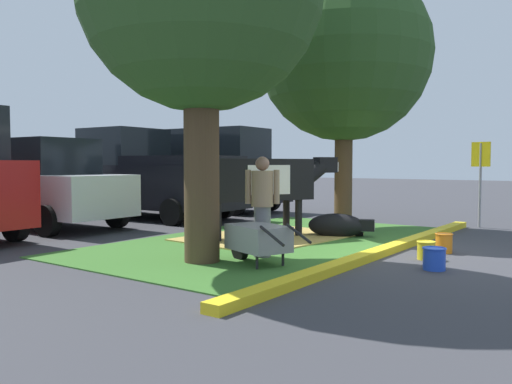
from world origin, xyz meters
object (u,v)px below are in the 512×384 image
at_px(cow_holstein, 259,180).
at_px(parking_sign, 481,167).
at_px(wheelbarrow, 257,238).
at_px(hatchback_white, 43,185).
at_px(calf_lying, 338,226).
at_px(bucket_yellow, 426,250).
at_px(person_handler, 262,204).
at_px(bucket_blue, 434,258).
at_px(suv_black, 213,170).
at_px(bucket_orange, 444,243).
at_px(pickup_truck_black, 146,176).
at_px(shade_tree_right, 344,56).

height_order(cow_holstein, parking_sign, parking_sign).
bearing_deg(wheelbarrow, hatchback_white, 83.77).
distance_m(calf_lying, bucket_yellow, 2.57).
xyz_separation_m(person_handler, bucket_blue, (0.66, -2.44, -0.68)).
relative_size(person_handler, bucket_blue, 4.80).
bearing_deg(suv_black, hatchback_white, 176.50).
height_order(cow_holstein, hatchback_white, hatchback_white).
distance_m(calf_lying, person_handler, 2.77).
relative_size(bucket_orange, suv_black, 0.07).
distance_m(calf_lying, parking_sign, 4.01).
bearing_deg(cow_holstein, pickup_truck_black, 73.58).
height_order(person_handler, hatchback_white, hatchback_white).
relative_size(shade_tree_right, bucket_orange, 17.67).
bearing_deg(bucket_blue, hatchback_white, 92.93).
distance_m(shade_tree_right, cow_holstein, 3.58).
bearing_deg(wheelbarrow, parking_sign, -12.85).
distance_m(calf_lying, wheelbarrow, 3.23).
xyz_separation_m(cow_holstein, parking_sign, (4.37, -3.06, 0.24)).
xyz_separation_m(calf_lying, parking_sign, (3.37, -1.86, 1.14)).
xyz_separation_m(shade_tree_right, person_handler, (-3.97, -0.62, -2.99)).
distance_m(calf_lying, hatchback_white, 6.73).
bearing_deg(bucket_yellow, shade_tree_right, 46.15).
bearing_deg(suv_black, bucket_yellow, -118.63).
xyz_separation_m(cow_holstein, hatchback_white, (-1.49, 5.00, -0.15)).
bearing_deg(hatchback_white, bucket_yellow, -82.19).
xyz_separation_m(bucket_yellow, hatchback_white, (-1.15, 8.39, 0.84)).
xyz_separation_m(wheelbarrow, pickup_truck_black, (3.61, 6.33, 0.73)).
bearing_deg(person_handler, calf_lying, 1.89).
relative_size(cow_holstein, pickup_truck_black, 0.53).
xyz_separation_m(wheelbarrow, bucket_orange, (2.63, -1.86, -0.22)).
xyz_separation_m(shade_tree_right, pickup_truck_black, (-0.86, 5.44, -2.71)).
relative_size(person_handler, suv_black, 0.34).
distance_m(parking_sign, suv_black, 7.73).
bearing_deg(calf_lying, cow_holstein, 129.73).
bearing_deg(suv_black, cow_holstein, -131.00).
xyz_separation_m(bucket_blue, bucket_yellow, (0.70, 0.34, -0.01)).
relative_size(person_handler, pickup_truck_black, 0.29).
bearing_deg(calf_lying, suv_black, 62.50).
height_order(person_handler, parking_sign, parking_sign).
xyz_separation_m(cow_holstein, suv_black, (4.05, 4.66, 0.13)).
distance_m(cow_holstein, wheelbarrow, 2.81).
bearing_deg(parking_sign, wheelbarrow, 167.15).
height_order(wheelbarrow, bucket_blue, wheelbarrow).
bearing_deg(cow_holstein, person_handler, -142.78).
relative_size(shade_tree_right, parking_sign, 2.94).
bearing_deg(bucket_blue, bucket_orange, 11.66).
height_order(calf_lying, parking_sign, parking_sign).
distance_m(hatchback_white, pickup_truck_black, 2.91).
relative_size(bucket_blue, bucket_orange, 1.01).
xyz_separation_m(person_handler, suv_black, (5.75, 5.95, 0.43)).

